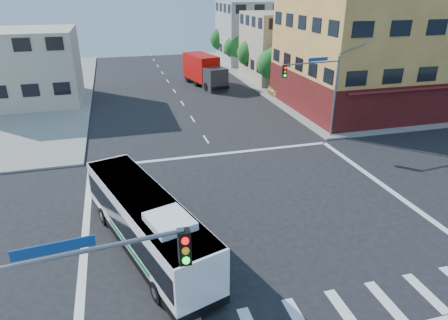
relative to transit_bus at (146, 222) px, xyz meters
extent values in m
plane|color=black|center=(6.33, 1.66, -1.63)|extent=(120.00, 120.00, 0.00)
cube|color=gray|center=(41.33, 36.66, -1.55)|extent=(50.00, 50.00, 0.15)
cube|color=gold|center=(26.33, 20.16, 5.37)|extent=(18.00, 15.00, 14.00)
cube|color=#591417|center=(26.33, 20.16, 0.37)|extent=(18.09, 15.08, 4.00)
cube|color=maroon|center=(26.33, 13.06, 1.97)|extent=(16.00, 1.60, 0.51)
cube|color=tan|center=(23.33, 35.66, 2.87)|extent=(12.00, 10.00, 9.00)
cube|color=#AAAAA5|center=(23.33, 49.66, 3.37)|extent=(12.00, 10.00, 10.00)
cube|color=beige|center=(-10.67, 31.66, 2.37)|extent=(12.00, 10.00, 8.00)
cylinder|color=slate|center=(17.13, 12.46, 1.87)|extent=(0.18, 0.18, 7.00)
cylinder|color=slate|center=(14.63, 12.21, 4.97)|extent=(5.01, 0.62, 0.12)
cube|color=black|center=(12.13, 11.96, 4.47)|extent=(0.32, 0.30, 1.00)
sphere|color=#FF0C0C|center=(12.13, 11.79, 4.77)|extent=(0.20, 0.20, 0.20)
sphere|color=yellow|center=(12.13, 11.79, 4.47)|extent=(0.20, 0.20, 0.20)
sphere|color=#19FF33|center=(12.13, 11.79, 4.17)|extent=(0.20, 0.20, 0.20)
cube|color=navy|center=(15.13, 12.26, 5.22)|extent=(1.80, 0.22, 0.28)
cube|color=gray|center=(19.63, 12.71, 6.37)|extent=(0.50, 0.22, 0.14)
cylinder|color=slate|center=(-1.97, -8.89, 4.97)|extent=(5.01, 0.62, 0.12)
cube|color=black|center=(0.53, -8.64, 4.47)|extent=(0.32, 0.30, 1.00)
sphere|color=#FF0C0C|center=(0.53, -8.81, 4.77)|extent=(0.20, 0.20, 0.20)
sphere|color=yellow|center=(0.53, -8.81, 4.47)|extent=(0.20, 0.20, 0.20)
sphere|color=#19FF33|center=(0.53, -8.81, 4.17)|extent=(0.20, 0.20, 0.20)
cube|color=navy|center=(-2.47, -8.94, 5.22)|extent=(1.80, 0.22, 0.28)
cylinder|color=#332112|center=(18.13, 29.66, -0.66)|extent=(0.28, 0.28, 1.92)
sphere|color=#1B6121|center=(18.13, 29.66, 1.74)|extent=(3.60, 3.60, 3.60)
sphere|color=#1B6121|center=(18.53, 29.36, 2.64)|extent=(2.52, 2.52, 2.52)
cylinder|color=#332112|center=(18.13, 37.66, -0.63)|extent=(0.28, 0.28, 1.99)
sphere|color=#1B6121|center=(18.13, 37.66, 1.89)|extent=(3.80, 3.80, 3.80)
sphere|color=#1B6121|center=(18.53, 37.36, 2.84)|extent=(2.66, 2.66, 2.66)
cylinder|color=#332112|center=(18.13, 45.66, -0.68)|extent=(0.28, 0.28, 1.89)
sphere|color=#1B6121|center=(18.13, 45.66, 1.62)|extent=(3.40, 3.40, 3.40)
sphere|color=#1B6121|center=(18.53, 45.36, 2.47)|extent=(2.38, 2.38, 2.38)
cylinder|color=#332112|center=(18.13, 53.66, -0.61)|extent=(0.28, 0.28, 2.03)
sphere|color=#1B6121|center=(18.13, 53.66, 2.00)|extent=(4.00, 4.00, 4.00)
sphere|color=#1B6121|center=(18.53, 53.36, 3.00)|extent=(2.80, 2.80, 2.80)
cube|color=black|center=(-0.01, 0.02, -1.11)|extent=(5.68, 11.44, 0.42)
cube|color=white|center=(-0.01, 0.02, 0.03)|extent=(5.66, 11.41, 2.66)
cube|color=black|center=(-0.01, 0.02, 0.20)|extent=(5.61, 11.11, 1.17)
cube|color=black|center=(-1.68, 5.31, 0.10)|extent=(2.11, 0.72, 1.26)
cube|color=#E5590C|center=(-1.69, 5.34, 1.04)|extent=(1.72, 0.58, 0.26)
cube|color=white|center=(-0.01, 0.02, 1.31)|extent=(5.55, 11.19, 0.11)
cube|color=white|center=(0.84, -2.66, 1.53)|extent=(2.21, 2.46, 0.34)
cube|color=#077945|center=(-1.01, -0.79, -0.65)|extent=(1.57, 4.91, 0.26)
cube|color=#077945|center=(1.28, -0.06, -0.65)|extent=(1.57, 4.91, 0.26)
cylinder|color=black|center=(-2.16, 3.10, -1.14)|extent=(0.56, 1.01, 0.97)
cylinder|color=#99999E|center=(-2.28, 3.06, -1.14)|extent=(0.18, 0.47, 0.49)
cylinder|color=black|center=(-0.03, 3.78, -1.14)|extent=(0.56, 1.01, 0.97)
cylinder|color=#99999E|center=(0.10, 3.82, -1.14)|extent=(0.18, 0.47, 0.49)
cylinder|color=black|center=(0.01, -3.74, -1.14)|extent=(0.56, 1.01, 0.97)
cylinder|color=#99999E|center=(-0.11, -3.78, -1.14)|extent=(0.18, 0.47, 0.49)
cylinder|color=black|center=(2.14, -3.07, -1.14)|extent=(0.56, 1.01, 0.97)
cylinder|color=#99999E|center=(2.27, -3.03, -1.14)|extent=(0.18, 0.47, 0.49)
cube|color=#2A2B2F|center=(11.42, 31.53, -0.21)|extent=(2.99, 2.91, 2.83)
cube|color=black|center=(11.66, 30.53, 0.22)|extent=(2.25, 0.61, 1.09)
cube|color=#B50905|center=(10.47, 35.56, 0.66)|extent=(3.95, 6.54, 3.27)
cube|color=black|center=(10.77, 34.29, -1.03)|extent=(4.34, 9.03, 0.33)
cylinder|color=black|center=(10.26, 31.48, -1.08)|extent=(0.55, 1.13, 1.09)
cylinder|color=black|center=(12.49, 32.01, -1.08)|extent=(0.55, 1.13, 1.09)
cylinder|color=black|center=(9.53, 34.56, -1.08)|extent=(0.55, 1.13, 1.09)
cylinder|color=black|center=(11.76, 35.08, -1.08)|extent=(0.55, 1.13, 1.09)
cylinder|color=black|center=(8.91, 37.21, -1.08)|extent=(0.55, 1.13, 1.09)
cylinder|color=black|center=(11.13, 37.73, -1.08)|extent=(0.55, 1.13, 1.09)
imported|color=gold|center=(18.07, 25.87, -0.87)|extent=(2.24, 4.63, 1.52)
camera|label=1|loc=(-0.73, -17.11, 10.64)|focal=32.00mm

